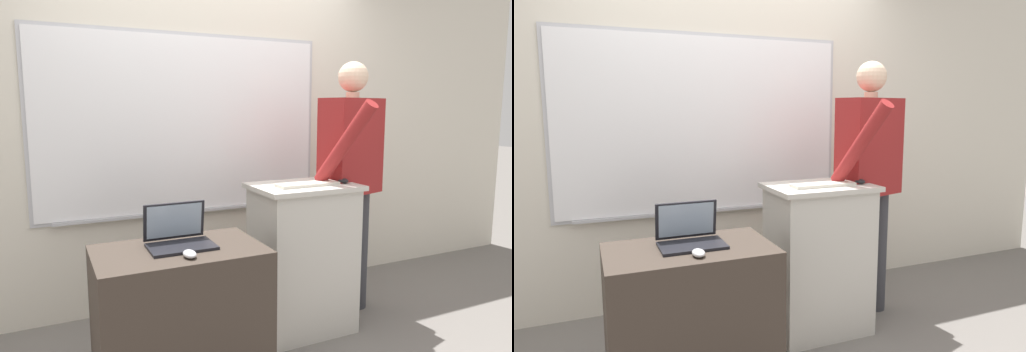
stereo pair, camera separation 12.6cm
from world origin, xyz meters
TOP-DOWN VIEW (x-y plane):
  - back_wall at (-0.01, 1.34)m, footprint 6.40×0.17m
  - lectern_podium at (0.37, 0.53)m, footprint 0.66×0.47m
  - side_desk at (-0.54, 0.22)m, footprint 0.84×0.53m
  - person_presenter at (0.79, 0.60)m, footprint 0.63×0.65m
  - laptop at (-0.53, 0.29)m, footprint 0.33×0.26m
  - wireless_keyboard at (0.36, 0.47)m, footprint 0.41×0.12m
  - computer_mouse_by_laptop at (-0.53, 0.07)m, footprint 0.06×0.10m
  - computer_mouse_by_keyboard at (0.62, 0.47)m, footprint 0.06×0.10m

SIDE VIEW (x-z plane):
  - side_desk at x=-0.54m, z-range 0.00..0.76m
  - lectern_podium at x=0.37m, z-range 0.00..0.98m
  - computer_mouse_by_laptop at x=-0.53m, z-range 0.76..0.79m
  - laptop at x=-0.53m, z-range 0.71..0.92m
  - wireless_keyboard at x=0.36m, z-range 0.97..0.99m
  - computer_mouse_by_keyboard at x=0.62m, z-range 0.97..1.01m
  - person_presenter at x=0.79m, z-range 0.15..1.92m
  - back_wall at x=-0.01m, z-range 0.00..2.72m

